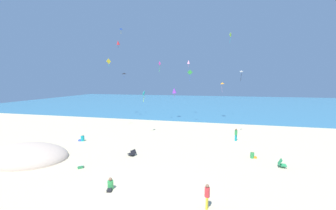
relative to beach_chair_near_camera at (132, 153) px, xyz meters
The scene contains 24 objects.
ground_plane 4.53m from the beach_chair_near_camera, 46.80° to the left, with size 120.00×120.00×0.00m, color beige.
ocean_water 46.15m from the beach_chair_near_camera, 86.15° to the left, with size 120.00×60.00×0.05m, color teal.
dune_mound 9.34m from the beach_chair_near_camera, 163.98° to the right, with size 7.59×5.32×2.37m, color beige.
beach_chair_near_camera is the anchor object (origin of this frame).
beach_chair_far_right 12.47m from the beach_chair_near_camera, ahead, with size 0.68×0.68×0.64m.
beach_chair_mid_beach 8.89m from the beach_chair_near_camera, 153.98° to the right, with size 0.85×0.86×0.58m.
cooler_box 4.43m from the beach_chair_near_camera, 132.07° to the right, with size 0.57×0.57×0.28m.
person_0 11.87m from the beach_chair_near_camera, 34.98° to the left, with size 0.39×0.39×1.41m.
person_1 9.17m from the beach_chair_near_camera, 41.45° to the right, with size 0.30×0.30×1.37m.
person_2 10.76m from the beach_chair_near_camera, 10.00° to the left, with size 0.57×0.36×0.68m.
person_3 7.86m from the beach_chair_near_camera, 158.87° to the left, with size 0.71×0.52×0.80m.
person_4 5.60m from the beach_chair_near_camera, 80.75° to the right, with size 0.46×0.66×0.76m.
kite_yellow 14.29m from the beach_chair_near_camera, 129.03° to the left, with size 0.35×0.66×1.09m.
kite_teal 8.80m from the beach_chair_near_camera, 101.36° to the left, with size 0.26×0.72×1.46m.
kite_white 15.60m from the beach_chair_near_camera, 41.05° to the left, with size 0.45×0.42×1.25m.
kite_black 23.62m from the beach_chair_near_camera, 117.01° to the left, with size 0.79×0.60×1.21m.
kite_orange 22.62m from the beach_chair_near_camera, 66.75° to the left, with size 0.94×1.01×1.81m.
kite_red 21.65m from the beach_chair_near_camera, 120.18° to the left, with size 0.66×0.81×1.23m.
kite_green 16.78m from the beach_chair_near_camera, 76.34° to the left, with size 0.81×0.25×1.76m.
kite_pink 23.81m from the beach_chair_near_camera, 83.61° to the left, with size 0.77×0.77×1.29m.
kite_purple 18.96m from the beach_chair_near_camera, 89.15° to the left, with size 1.15×1.16×1.76m.
kite_lime 26.01m from the beach_chair_near_camera, 63.69° to the left, with size 0.40×0.62×1.71m.
kite_blue 24.35m from the beach_chair_near_camera, 118.29° to the left, with size 0.55×0.55×0.96m.
kite_magenta 17.40m from the beach_chair_near_camera, 95.48° to the left, with size 0.48×0.52×1.72m.
Camera 1 is at (3.91, -9.20, 6.74)m, focal length 20.80 mm.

